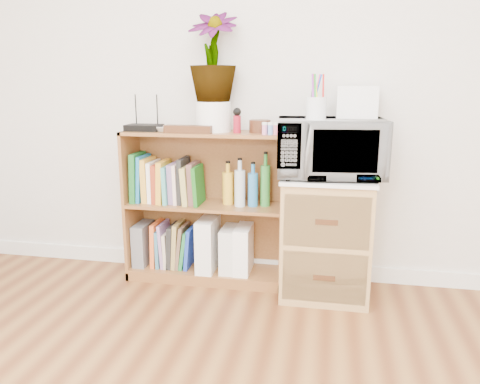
# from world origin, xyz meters

# --- Properties ---
(skirting_board) EXTENTS (4.00, 0.02, 0.10)m
(skirting_board) POSITION_xyz_m (0.00, 2.24, 0.05)
(skirting_board) COLOR white
(skirting_board) RESTS_ON ground
(bookshelf) EXTENTS (1.00, 0.30, 0.95)m
(bookshelf) POSITION_xyz_m (-0.35, 2.10, 0.47)
(bookshelf) COLOR brown
(bookshelf) RESTS_ON ground
(wicker_unit) EXTENTS (0.50, 0.45, 0.70)m
(wicker_unit) POSITION_xyz_m (0.40, 2.02, 0.35)
(wicker_unit) COLOR #9E7542
(wicker_unit) RESTS_ON ground
(microwave) EXTENTS (0.63, 0.46, 0.33)m
(microwave) POSITION_xyz_m (0.40, 2.02, 0.88)
(microwave) COLOR silver
(microwave) RESTS_ON wicker_unit
(pen_cup) EXTENTS (0.11, 0.11, 0.12)m
(pen_cup) POSITION_xyz_m (0.32, 1.94, 1.11)
(pen_cup) COLOR silver
(pen_cup) RESTS_ON microwave
(small_appliance) EXTENTS (0.22, 0.19, 0.18)m
(small_appliance) POSITION_xyz_m (0.54, 2.11, 1.13)
(small_appliance) COLOR white
(small_appliance) RESTS_ON microwave
(router) EXTENTS (0.21, 0.14, 0.04)m
(router) POSITION_xyz_m (-0.73, 2.08, 0.97)
(router) COLOR black
(router) RESTS_ON bookshelf
(white_bowl) EXTENTS (0.13, 0.13, 0.03)m
(white_bowl) POSITION_xyz_m (-0.59, 2.07, 0.97)
(white_bowl) COLOR silver
(white_bowl) RESTS_ON bookshelf
(plant_pot) EXTENTS (0.21, 0.21, 0.18)m
(plant_pot) POSITION_xyz_m (-0.30, 2.12, 1.04)
(plant_pot) COLOR white
(plant_pot) RESTS_ON bookshelf
(potted_plant) EXTENTS (0.29, 0.29, 0.52)m
(potted_plant) POSITION_xyz_m (-0.30, 2.12, 1.39)
(potted_plant) COLOR #2D7235
(potted_plant) RESTS_ON plant_pot
(trinket_box) EXTENTS (0.28, 0.07, 0.05)m
(trinket_box) POSITION_xyz_m (-0.42, 2.00, 0.97)
(trinket_box) COLOR #351F0E
(trinket_box) RESTS_ON bookshelf
(kokeshi_doll) EXTENTS (0.04, 0.04, 0.10)m
(kokeshi_doll) POSITION_xyz_m (-0.14, 2.06, 1.00)
(kokeshi_doll) COLOR maroon
(kokeshi_doll) RESTS_ON bookshelf
(wooden_bowl) EXTENTS (0.13, 0.13, 0.07)m
(wooden_bowl) POSITION_xyz_m (-0.01, 2.11, 0.99)
(wooden_bowl) COLOR #391E0F
(wooden_bowl) RESTS_ON bookshelf
(paint_jars) EXTENTS (0.11, 0.04, 0.05)m
(paint_jars) POSITION_xyz_m (0.06, 2.01, 0.98)
(paint_jars) COLOR pink
(paint_jars) RESTS_ON bookshelf
(file_box) EXTENTS (0.08, 0.22, 0.27)m
(file_box) POSITION_xyz_m (-0.78, 2.10, 0.21)
(file_box) COLOR slate
(file_box) RESTS_ON bookshelf
(magazine_holder_left) EXTENTS (0.11, 0.27, 0.34)m
(magazine_holder_left) POSITION_xyz_m (-0.34, 2.09, 0.24)
(magazine_holder_left) COLOR white
(magazine_holder_left) RESTS_ON bookshelf
(magazine_holder_mid) EXTENTS (0.09, 0.23, 0.28)m
(magazine_holder_mid) POSITION_xyz_m (-0.20, 2.09, 0.21)
(magazine_holder_mid) COLOR silver
(magazine_holder_mid) RESTS_ON bookshelf
(magazine_holder_right) EXTENTS (0.09, 0.24, 0.30)m
(magazine_holder_right) POSITION_xyz_m (-0.11, 2.09, 0.22)
(magazine_holder_right) COLOR white
(magazine_holder_right) RESTS_ON bookshelf
(cookbooks) EXTENTS (0.44, 0.20, 0.31)m
(cookbooks) POSITION_xyz_m (-0.60, 2.10, 0.63)
(cookbooks) COLOR #1B6627
(cookbooks) RESTS_ON bookshelf
(liquor_bottles) EXTENTS (0.30, 0.07, 0.32)m
(liquor_bottles) POSITION_xyz_m (-0.10, 2.10, 0.64)
(liquor_bottles) COLOR gold
(liquor_bottles) RESTS_ON bookshelf
(lower_books) EXTENTS (0.27, 0.19, 0.30)m
(lower_books) POSITION_xyz_m (-0.57, 2.10, 0.21)
(lower_books) COLOR orange
(lower_books) RESTS_ON bookshelf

